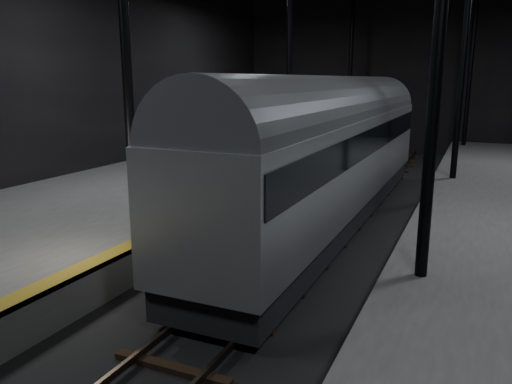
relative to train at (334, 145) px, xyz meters
The scene contains 6 objects.
ground 3.77m from the train, 89.99° to the right, with size 44.00×44.00×0.00m, color black.
platform_left 8.24m from the train, 161.97° to the right, with size 9.00×43.80×1.00m, color #4D4D4B.
tactile_strip 4.47m from the train, 143.09° to the right, with size 0.50×43.80×0.01m, color #886218.
track 3.72m from the train, 89.99° to the right, with size 2.40×43.00×0.24m.
train is the anchor object (origin of this frame).
woman 6.98m from the train, 123.38° to the right, with size 0.63×0.41×1.72m, color #A38064.
Camera 1 is at (4.70, -14.75, 5.16)m, focal length 35.00 mm.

